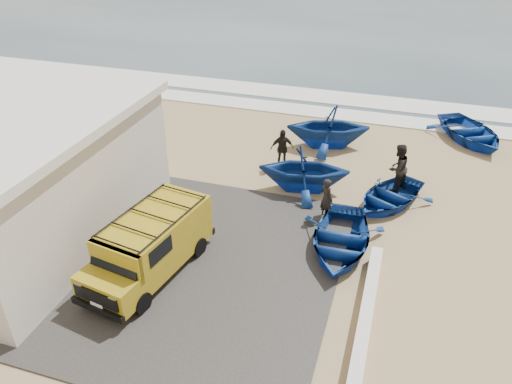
# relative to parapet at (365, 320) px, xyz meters

# --- Properties ---
(ground) EXTENTS (160.00, 160.00, 0.00)m
(ground) POSITION_rel_parapet_xyz_m (-5.00, 3.00, -0.28)
(ground) COLOR tan
(slab) EXTENTS (12.00, 10.00, 0.05)m
(slab) POSITION_rel_parapet_xyz_m (-7.00, 1.00, -0.25)
(slab) COLOR #3E3B39
(slab) RESTS_ON ground
(surf_line) EXTENTS (180.00, 1.60, 0.06)m
(surf_line) POSITION_rel_parapet_xyz_m (-5.00, 15.00, -0.25)
(surf_line) COLOR white
(surf_line) RESTS_ON ground
(surf_wash) EXTENTS (180.00, 2.20, 0.04)m
(surf_wash) POSITION_rel_parapet_xyz_m (-5.00, 17.50, -0.26)
(surf_wash) COLOR white
(surf_wash) RESTS_ON ground
(parapet) EXTENTS (0.35, 6.00, 0.55)m
(parapet) POSITION_rel_parapet_xyz_m (0.00, 0.00, 0.00)
(parapet) COLOR silver
(parapet) RESTS_ON ground
(van) EXTENTS (2.56, 4.84, 1.97)m
(van) POSITION_rel_parapet_xyz_m (-6.59, 0.42, 0.78)
(van) COLOR #AF941A
(van) RESTS_ON ground
(boat_near_left) EXTENTS (3.00, 4.09, 0.82)m
(boat_near_left) POSITION_rel_parapet_xyz_m (-1.22, 3.25, 0.14)
(boat_near_left) COLOR navy
(boat_near_left) RESTS_ON ground
(boat_near_right) EXTENTS (3.82, 4.25, 0.72)m
(boat_near_right) POSITION_rel_parapet_xyz_m (0.09, 6.62, 0.09)
(boat_near_right) COLOR navy
(boat_near_right) RESTS_ON ground
(boat_mid_left) EXTENTS (4.04, 3.65, 1.87)m
(boat_mid_left) POSITION_rel_parapet_xyz_m (-3.25, 6.71, 0.66)
(boat_mid_left) COLOR navy
(boat_mid_left) RESTS_ON ground
(boat_far_left) EXTENTS (4.49, 4.12, 1.99)m
(boat_far_left) POSITION_rel_parapet_xyz_m (-3.08, 10.98, 0.72)
(boat_far_left) COLOR navy
(boat_far_left) RESTS_ON ground
(boat_far_right) EXTENTS (4.72, 5.20, 0.88)m
(boat_far_right) POSITION_rel_parapet_xyz_m (3.29, 13.65, 0.17)
(boat_far_right) COLOR navy
(boat_far_right) RESTS_ON ground
(fisherman_front) EXTENTS (0.69, 0.67, 1.60)m
(fisherman_front) POSITION_rel_parapet_xyz_m (-2.04, 5.01, 0.53)
(fisherman_front) COLOR black
(fisherman_front) RESTS_ON ground
(fisherman_middle) EXTENTS (1.15, 1.20, 1.95)m
(fisherman_middle) POSITION_rel_parapet_xyz_m (0.23, 7.83, 0.70)
(fisherman_middle) COLOR black
(fisherman_middle) RESTS_ON ground
(fisherman_back) EXTENTS (1.09, 0.82, 1.72)m
(fisherman_back) POSITION_rel_parapet_xyz_m (-4.59, 8.38, 0.58)
(fisherman_back) COLOR black
(fisherman_back) RESTS_ON ground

